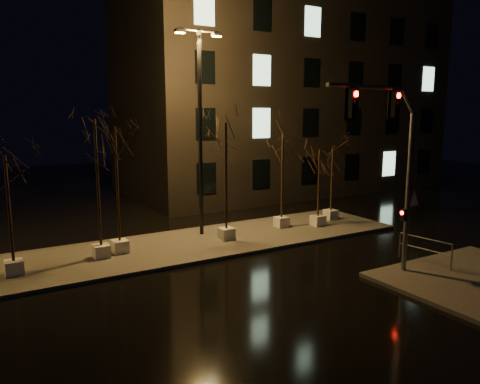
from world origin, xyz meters
TOP-DOWN VIEW (x-y plane):
  - ground at (0.00, 0.00)m, footprint 90.00×90.00m
  - median at (0.00, 6.00)m, footprint 22.00×5.00m
  - sidewalk_corner at (7.50, -3.50)m, footprint 7.00×5.00m
  - building at (14.00, 18.00)m, footprint 25.00×12.00m
  - tree_0 at (-7.39, 5.51)m, footprint 1.80×1.80m
  - tree_1 at (-4.01, 5.94)m, footprint 1.80×1.80m
  - tree_2 at (-3.12, 6.24)m, footprint 1.80×1.80m
  - tree_3 at (1.93, 5.75)m, footprint 1.80×1.80m
  - tree_4 at (5.64, 6.37)m, footprint 1.80×1.80m
  - tree_5 at (7.53, 5.65)m, footprint 1.80×1.80m
  - tree_6 at (9.12, 6.41)m, footprint 1.80×1.80m
  - traffic_signal_mast at (4.61, -1.82)m, footprint 5.66×0.91m
  - streetlight_main at (1.34, 7.25)m, footprint 2.47×0.40m
  - guard_rail_b at (7.01, -1.58)m, footprint 0.39×2.27m

SIDE VIEW (x-z plane):
  - ground at x=0.00m, z-range 0.00..0.00m
  - median at x=0.00m, z-range 0.00..0.15m
  - sidewalk_corner at x=7.50m, z-range 0.00..0.15m
  - guard_rail_b at x=7.01m, z-range 0.31..1.39m
  - tree_5 at x=7.53m, z-range 1.24..5.44m
  - tree_6 at x=9.12m, z-range 1.26..5.52m
  - tree_0 at x=-7.39m, z-range 1.35..5.96m
  - tree_4 at x=5.64m, z-range 1.49..6.64m
  - tree_2 at x=-3.12m, z-range 1.60..7.21m
  - tree_3 at x=1.93m, z-range 1.63..7.35m
  - tree_1 at x=-4.01m, z-range 1.69..7.64m
  - traffic_signal_mast at x=4.61m, z-range 1.24..8.21m
  - streetlight_main at x=1.34m, z-range 0.91..10.80m
  - building at x=14.00m, z-range 0.00..15.00m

